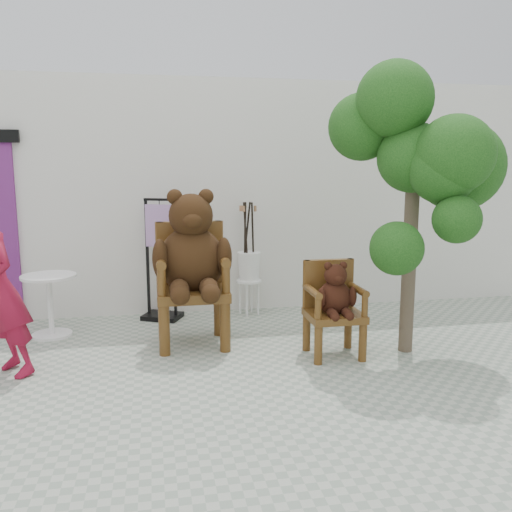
# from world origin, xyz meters

# --- Properties ---
(ground_plane) EXTENTS (60.00, 60.00, 0.00)m
(ground_plane) POSITION_xyz_m (0.00, 0.00, 0.00)
(ground_plane) COLOR #A1A695
(ground_plane) RESTS_ON ground
(back_wall) EXTENTS (9.00, 1.00, 3.00)m
(back_wall) POSITION_xyz_m (0.00, 3.10, 1.50)
(back_wall) COLOR silver
(back_wall) RESTS_ON ground
(chair_big) EXTENTS (0.82, 0.88, 1.67)m
(chair_big) POSITION_xyz_m (-0.40, 1.29, 0.94)
(chair_big) COLOR #4A2C0F
(chair_big) RESTS_ON ground
(chair_small) EXTENTS (0.55, 0.52, 0.97)m
(chair_small) POSITION_xyz_m (0.98, 0.69, 0.58)
(chair_small) COLOR #4A2C0F
(chair_small) RESTS_ON ground
(cafe_table) EXTENTS (0.60, 0.60, 0.70)m
(cafe_table) POSITION_xyz_m (-1.95, 1.88, 0.44)
(cafe_table) COLOR white
(cafe_table) RESTS_ON ground
(display_stand) EXTENTS (0.56, 0.51, 1.51)m
(display_stand) POSITION_xyz_m (-0.71, 2.35, 0.58)
(display_stand) COLOR black
(display_stand) RESTS_ON ground
(stool_bucket) EXTENTS (0.32, 0.32, 1.45)m
(stool_bucket) POSITION_xyz_m (0.41, 2.35, 0.64)
(stool_bucket) COLOR white
(stool_bucket) RESTS_ON ground
(tree) EXTENTS (1.71, 1.42, 2.91)m
(tree) POSITION_xyz_m (1.81, 0.58, 2.06)
(tree) COLOR #443729
(tree) RESTS_ON ground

